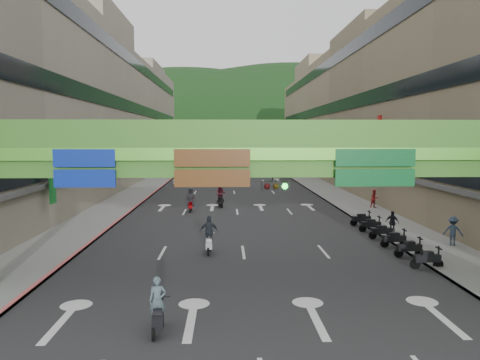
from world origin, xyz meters
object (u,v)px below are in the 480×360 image
scooter_rider_near (158,308)px  car_silver (181,180)px  car_yellow (235,173)px  overpass_near (272,167)px  pedestrian_red (374,200)px  scooter_rider_mid (221,195)px

scooter_rider_near → car_silver: 47.95m
car_yellow → scooter_rider_near: bearing=-100.3°
scooter_rider_near → car_yellow: scooter_rider_near is taller
overpass_near → pedestrian_red: overpass_near is taller
car_silver → car_yellow: (7.48, 12.01, 0.03)m
scooter_rider_mid → car_silver: scooter_rider_mid is taller
car_silver → pedestrian_red: size_ratio=2.47×
scooter_rider_near → pedestrian_red: bearing=59.1°
scooter_rider_near → car_silver: bearing=94.5°
scooter_rider_near → pedestrian_red: (15.40, 25.77, -0.07)m
overpass_near → car_yellow: size_ratio=7.06×
car_yellow → car_silver: bearing=-128.7°
scooter_rider_near → scooter_rider_mid: 27.52m
scooter_rider_mid → pedestrian_red: scooter_rider_mid is taller
pedestrian_red → scooter_rider_near: bearing=-135.4°
car_silver → pedestrian_red: 29.23m
overpass_near → scooter_rider_mid: 23.90m
scooter_rider_mid → car_yellow: 32.41m
car_silver → pedestrian_red: bearing=-44.0°
overpass_near → car_yellow: bearing=90.5°
scooter_rider_mid → car_yellow: bearing=86.6°
car_yellow → pedestrian_red: (11.72, -34.04, 0.12)m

